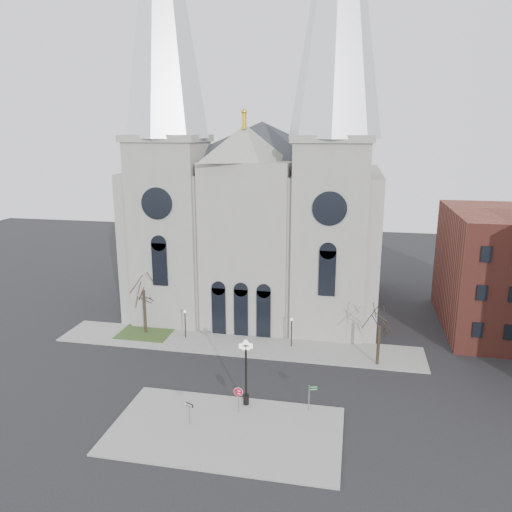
% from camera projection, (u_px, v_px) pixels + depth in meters
% --- Properties ---
extents(ground, '(160.00, 160.00, 0.00)m').
position_uv_depth(ground, '(207.00, 395.00, 44.25)').
color(ground, black).
rests_on(ground, ground).
extents(sidewalk_near, '(18.00, 10.00, 0.14)m').
position_uv_depth(sidewalk_near, '(226.00, 430.00, 38.90)').
color(sidewalk_near, gray).
rests_on(sidewalk_near, ground).
extents(sidewalk_far, '(40.00, 6.00, 0.14)m').
position_uv_depth(sidewalk_far, '(236.00, 344.00, 54.70)').
color(sidewalk_far, gray).
rests_on(sidewalk_far, ground).
extents(grass_patch, '(6.00, 5.00, 0.18)m').
position_uv_depth(grass_patch, '(146.00, 333.00, 57.75)').
color(grass_patch, '#27431D').
rests_on(grass_patch, ground).
extents(cathedral, '(33.00, 26.66, 54.00)m').
position_uv_depth(cathedral, '(257.00, 167.00, 61.53)').
color(cathedral, gray).
rests_on(cathedral, ground).
extents(bg_building_brick, '(14.00, 18.00, 14.00)m').
position_uv_depth(bg_building_brick, '(510.00, 271.00, 57.76)').
color(bg_building_brick, brown).
rests_on(bg_building_brick, ground).
extents(tree_left, '(3.20, 3.20, 7.50)m').
position_uv_depth(tree_left, '(143.00, 288.00, 56.42)').
color(tree_left, black).
rests_on(tree_left, ground).
extents(tree_right, '(3.20, 3.20, 6.00)m').
position_uv_depth(tree_right, '(380.00, 323.00, 48.87)').
color(tree_right, black).
rests_on(tree_right, ground).
extents(ped_lamp_left, '(0.32, 0.32, 3.26)m').
position_uv_depth(ped_lamp_left, '(185.00, 319.00, 55.78)').
color(ped_lamp_left, black).
rests_on(ped_lamp_left, sidewalk_far).
extents(ped_lamp_right, '(0.32, 0.32, 3.26)m').
position_uv_depth(ped_lamp_right, '(292.00, 327.00, 53.48)').
color(ped_lamp_right, black).
rests_on(ped_lamp_right, sidewalk_far).
extents(stop_sign, '(0.77, 0.32, 2.26)m').
position_uv_depth(stop_sign, '(239.00, 394.00, 40.93)').
color(stop_sign, slate).
rests_on(stop_sign, sidewalk_near).
extents(globe_lamp, '(1.46, 1.46, 5.91)m').
position_uv_depth(globe_lamp, '(246.00, 364.00, 41.63)').
color(globe_lamp, black).
rests_on(globe_lamp, sidewalk_near).
extents(one_way_sign, '(0.80, 0.35, 1.94)m').
position_uv_depth(one_way_sign, '(189.00, 409.00, 39.31)').
color(one_way_sign, slate).
rests_on(one_way_sign, sidewalk_near).
extents(street_name_sign, '(0.72, 0.25, 2.31)m').
position_uv_depth(street_name_sign, '(310.00, 396.00, 41.23)').
color(street_name_sign, slate).
rests_on(street_name_sign, sidewalk_near).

